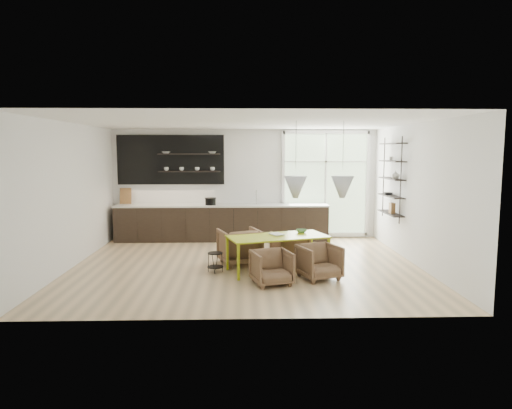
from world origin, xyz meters
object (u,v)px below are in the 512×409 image
dining_table (278,238)px  armchair_back_right (290,246)px  armchair_front_right (319,262)px  wire_stool (215,260)px  armchair_front_left (272,267)px  armchair_back_left (240,246)px

dining_table → armchair_back_right: (0.32, 0.79, -0.33)m
armchair_front_right → wire_stool: 2.00m
armchair_back_right → armchair_front_left: 1.76m
armchair_back_left → armchair_back_right: armchair_back_left is taller
armchair_back_right → armchair_front_left: size_ratio=1.05×
armchair_back_left → armchair_front_right: armchair_back_left is taller
armchair_back_left → armchair_front_right: 1.87m
armchair_front_right → wire_stool: size_ratio=1.79×
armchair_back_right → armchair_front_left: armchair_back_right is taller
armchair_front_left → dining_table: bearing=63.1°
armchair_back_left → wire_stool: (-0.47, -0.66, -0.12)m
dining_table → armchair_front_left: 0.97m
armchair_front_left → armchair_front_right: armchair_front_right is taller
dining_table → wire_stool: 1.28m
armchair_back_left → armchair_back_right: bearing=172.3°
armchair_back_right → armchair_back_left: bearing=-4.9°
armchair_front_left → wire_stool: bearing=125.6°
armchair_front_left → armchair_front_right: size_ratio=0.95×
wire_stool → armchair_back_left: bearing=54.8°
armchair_front_right → dining_table: bearing=121.1°
dining_table → armchair_front_right: size_ratio=2.98×
armchair_front_left → armchair_back_left: bearing=95.1°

